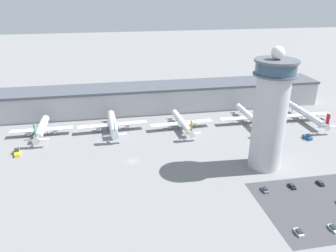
% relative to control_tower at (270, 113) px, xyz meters
% --- Properties ---
extents(ground_plane, '(1000.00, 1000.00, 0.00)m').
position_rel_control_tower_xyz_m(ground_plane, '(-60.98, 15.52, -26.90)').
color(ground_plane, gray).
extents(terminal_building, '(272.23, 25.00, 17.44)m').
position_rel_control_tower_xyz_m(terminal_building, '(-60.98, 85.52, -18.08)').
color(terminal_building, '#B2B2B7').
rests_on(terminal_building, ground).
extents(control_tower, '(18.63, 18.63, 56.20)m').
position_rel_control_tower_xyz_m(control_tower, '(0.00, 0.00, 0.00)').
color(control_tower, '#BCBCC1').
rests_on(control_tower, ground).
extents(airplane_gate_bravo, '(34.49, 32.54, 13.81)m').
position_rel_control_tower_xyz_m(airplane_gate_bravo, '(-109.32, 54.30, -22.78)').
color(airplane_gate_bravo, white).
rests_on(airplane_gate_bravo, ground).
extents(airplane_gate_charlie, '(40.37, 34.98, 14.26)m').
position_rel_control_tower_xyz_m(airplane_gate_charlie, '(-69.21, 53.02, -22.20)').
color(airplane_gate_charlie, white).
rests_on(airplane_gate_charlie, ground).
extents(airplane_gate_delta, '(37.90, 36.52, 12.07)m').
position_rel_control_tower_xyz_m(airplane_gate_delta, '(-28.48, 49.56, -22.93)').
color(airplane_gate_delta, white).
rests_on(airplane_gate_delta, ground).
extents(airplane_gate_echo, '(38.58, 42.64, 11.82)m').
position_rel_control_tower_xyz_m(airplane_gate_echo, '(14.86, 49.77, -22.62)').
color(airplane_gate_echo, white).
rests_on(airplane_gate_echo, ground).
extents(airplane_gate_foxtrot, '(32.89, 43.40, 12.64)m').
position_rel_control_tower_xyz_m(airplane_gate_foxtrot, '(51.12, 47.60, -22.45)').
color(airplane_gate_foxtrot, silver).
rests_on(airplane_gate_foxtrot, ground).
extents(service_truck_catering, '(3.53, 6.03, 3.08)m').
position_rel_control_tower_xyz_m(service_truck_catering, '(37.40, 23.30, -25.82)').
color(service_truck_catering, black).
rests_on(service_truck_catering, ground).
extents(service_truck_baggage, '(4.34, 8.55, 2.61)m').
position_rel_control_tower_xyz_m(service_truck_baggage, '(-118.14, 33.50, -26.00)').
color(service_truck_baggage, black).
rests_on(service_truck_baggage, ground).
extents(car_navy_sedan, '(1.89, 4.23, 1.48)m').
position_rel_control_tower_xyz_m(car_navy_sedan, '(-8.74, -45.94, -26.33)').
color(car_navy_sedan, black).
rests_on(car_navy_sedan, ground).
extents(car_silver_sedan, '(1.92, 4.29, 1.45)m').
position_rel_control_tower_xyz_m(car_silver_sedan, '(3.76, -19.37, -26.34)').
color(car_silver_sedan, black).
rests_on(car_silver_sedan, ground).
extents(car_grey_coupe, '(1.73, 4.10, 1.43)m').
position_rel_control_tower_xyz_m(car_grey_coupe, '(16.90, -19.51, -26.34)').
color(car_grey_coupe, black).
rests_on(car_grey_coupe, ground).
extents(car_black_suv, '(1.82, 4.47, 1.48)m').
position_rel_control_tower_xyz_m(car_black_suv, '(-8.82, -19.80, -26.32)').
color(car_black_suv, black).
rests_on(car_black_suv, ground).
extents(car_maroon_suv, '(1.84, 4.43, 1.40)m').
position_rel_control_tower_xyz_m(car_maroon_suv, '(4.30, -46.27, -26.36)').
color(car_maroon_suv, black).
rests_on(car_maroon_suv, ground).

